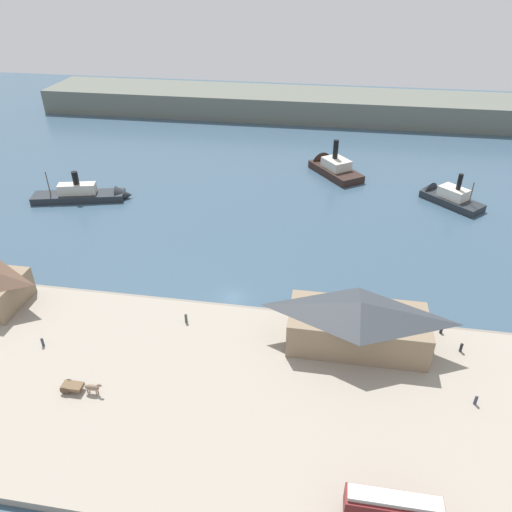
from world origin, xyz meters
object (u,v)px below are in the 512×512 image
Objects in this scene: horse_cart at (80,387)px; pedestrian_near_east_shed at (186,318)px; ferry_moored_west at (331,167)px; street_tram at (393,507)px; ferry_shed_east_terminal at (358,323)px; pedestrian_near_west_shed at (42,342)px; ferry_moored_east at (446,196)px; pedestrian_at_waters_edge at (476,400)px; mooring_post_center_east at (441,331)px; ferry_approaching_east at (90,194)px; pedestrian_near_cart at (461,347)px.

pedestrian_near_east_shed is (9.65, 15.88, -0.14)m from horse_cart.
street_tram is at bearing -84.57° from ferry_moored_west.
ferry_shed_east_terminal is at bearing 97.03° from street_tram.
pedestrian_near_east_shed is 0.10× the size of ferry_moored_west.
street_tram reaches higher than pedestrian_near_west_shed.
ferry_moored_east is at bearing -26.79° from ferry_moored_west.
ferry_moored_west is at bearing 73.42° from pedestrian_near_east_shed.
ferry_moored_east is (18.19, 80.67, -2.20)m from street_tram.
ferry_moored_east is at bearing 84.20° from pedestrian_at_waters_edge.
ferry_shed_east_terminal is at bearing -160.86° from mooring_post_center_east.
pedestrian_near_east_shed is 20.96m from pedestrian_near_west_shed.
ferry_shed_east_terminal reaches higher than horse_cart.
ferry_moored_west is at bearing 94.81° from ferry_shed_east_terminal.
horse_cart reaches higher than pedestrian_near_east_shed.
ferry_approaching_east is (-64.87, 68.17, -2.29)m from street_tram.
ferry_moored_west is (39.27, 76.16, -0.37)m from pedestrian_near_west_shed.
pedestrian_near_west_shed is (-48.23, 18.23, -1.66)m from street_tram.
pedestrian_near_cart is at bearing -28.32° from ferry_approaching_east.
pedestrian_near_west_shed reaches higher than pedestrian_at_waters_edge.
ferry_moored_east is (6.46, 53.77, -0.58)m from pedestrian_near_cart.
mooring_post_center_east is at bearing -99.77° from ferry_moored_east.
pedestrian_near_cart is (14.96, 0.77, -3.09)m from ferry_shed_east_terminal.
ferry_shed_east_terminal is 1.36× the size of ferry_moored_east.
mooring_post_center_east is (-2.17, 3.66, -0.30)m from pedestrian_near_cart.
ferry_moored_west reaches higher than ferry_moored_east.
pedestrian_near_west_shed reaches higher than mooring_post_center_east.
mooring_post_center_east is 83.40m from ferry_approaching_east.
pedestrian_near_cart is 0.07× the size of ferry_approaching_east.
ferry_shed_east_terminal reaches higher than pedestrian_near_cart.
pedestrian_near_east_shed reaches higher than mooring_post_center_east.
horse_cart is 3.58× the size of pedestrian_near_west_shed.
mooring_post_center_east is at bearing 22.14° from horse_cart.
ferry_moored_west reaches higher than pedestrian_near_west_shed.
ferry_approaching_east is at bearing 133.58° from street_tram.
mooring_post_center_east is (9.57, 30.56, -1.93)m from street_tram.
ferry_shed_east_terminal is 12.84× the size of pedestrian_at_waters_edge.
horse_cart is (-35.53, -15.23, -2.91)m from ferry_shed_east_terminal.
ferry_moored_east is (56.95, 69.77, -0.75)m from horse_cart.
ferry_shed_east_terminal reaches higher than mooring_post_center_east.
pedestrian_near_east_shed is (-25.88, 0.66, -3.05)m from ferry_shed_east_terminal.
mooring_post_center_east is (38.67, 3.78, -0.34)m from pedestrian_near_east_shed.
ferry_shed_east_terminal is 26.36m from street_tram.
pedestrian_near_cart is 70.60m from ferry_moored_west.
pedestrian_near_east_shed is 38.86m from mooring_post_center_east.
ferry_approaching_east is at bearing 114.51° from horse_cart.
ferry_approaching_east is at bearing 153.19° from mooring_post_center_east.
pedestrian_near_cart is (50.49, 16.00, -0.17)m from horse_cart.
mooring_post_center_east is 0.06× the size of ferry_moored_east.
ferry_approaching_east is (-76.60, 51.04, -0.62)m from pedestrian_at_waters_edge.
street_tram is 1.70× the size of horse_cart.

